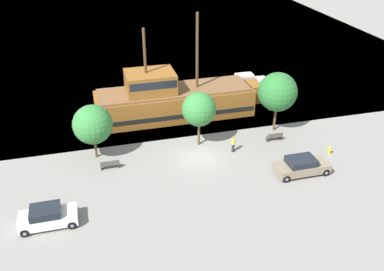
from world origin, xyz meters
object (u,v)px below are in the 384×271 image
Objects in this scene: bench_promenade_west at (275,137)px; moored_boat_dockside at (247,82)px; parked_car_curb_front at (302,166)px; parked_car_curb_mid at (48,217)px; fire_hydrant at (330,150)px; bench_promenade_east at (110,164)px; pedestrian_walking_near at (233,144)px; pirate_ship at (172,99)px.

moored_boat_dockside is at bearing 79.84° from bench_promenade_west.
parked_car_curb_front is 1.12× the size of parked_car_curb_mid.
bench_promenade_west is (-3.84, 3.59, 0.02)m from fire_hydrant.
bench_promenade_west is at bearing 136.90° from fire_hydrant.
fire_hydrant is (4.05, 2.22, -0.34)m from parked_car_curb_front.
parked_car_curb_front is 4.63m from fire_hydrant.
bench_promenade_west is (15.86, 0.86, -0.00)m from bench_promenade_east.
moored_boat_dockside is 3.29× the size of pedestrian_walking_near.
parked_car_curb_mid reaches higher than parked_car_curb_front.
fire_hydrant is at bearing -17.74° from pedestrian_walking_near.
pedestrian_walking_near is (3.73, -8.79, -1.11)m from pirate_ship.
pirate_ship is at bearing 136.46° from bench_promenade_west.
parked_car_curb_front is 5.97× the size of fire_hydrant.
pedestrian_walking_near is (-4.37, 4.91, 0.07)m from parked_car_curb_front.
parked_car_curb_front is 6.58m from pedestrian_walking_near.
bench_promenade_east is at bearing 162.46° from parked_car_curb_front.
pirate_ship reaches higher than moored_boat_dockside.
pedestrian_walking_near is (-8.42, 2.69, 0.41)m from fire_hydrant.
bench_promenade_east is (-7.56, -8.76, -1.49)m from pirate_ship.
pedestrian_walking_near reaches higher than bench_promenade_east.
moored_boat_dockside is at bearing 94.68° from fire_hydrant.
parked_car_curb_mid reaches higher than bench_promenade_east.
moored_boat_dockside is 17.23m from fire_hydrant.
moored_boat_dockside is at bearing 41.61° from parked_car_curb_mid.
parked_car_curb_front is 5.82m from bench_promenade_west.
fire_hydrant is at bearing -43.10° from bench_promenade_west.
bench_promenade_east is at bearing 172.11° from fire_hydrant.
bench_promenade_east is at bearing -141.72° from moored_boat_dockside.
pirate_ship is 11.66m from bench_promenade_east.
bench_promenade_east is 1.05× the size of bench_promenade_west.
moored_boat_dockside reaches higher than bench_promenade_east.
parked_car_curb_mid is 2.48× the size of bench_promenade_east.
pirate_ship is 3.92× the size of parked_car_curb_front.
parked_car_curb_mid is (-12.54, -15.00, -1.18)m from pirate_ship.
pirate_ship reaches higher than fire_hydrant.
fire_hydrant is at bearing -85.32° from moored_boat_dockside.
pirate_ship is 11.41× the size of bench_promenade_west.
parked_car_curb_mid is (-20.64, -1.29, -0.01)m from parked_car_curb_front.
parked_car_curb_front is at bearing -59.42° from pirate_ship.
bench_promenade_west is at bearing 18.81° from parked_car_curb_mid.
fire_hydrant is 19.89m from bench_promenade_east.
fire_hydrant is 0.49× the size of bench_promenade_west.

